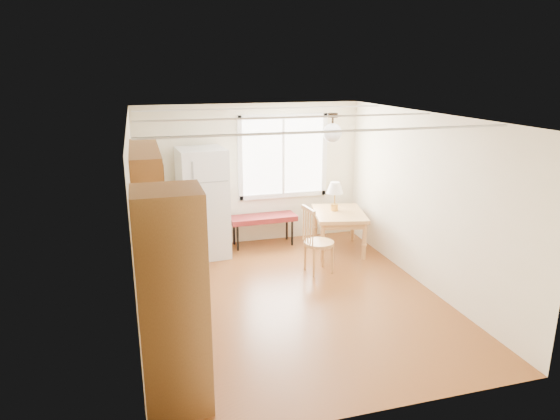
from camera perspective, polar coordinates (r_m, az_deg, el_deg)
name	(u,v)px	position (r m, az deg, el deg)	size (l,w,h in m)	color
room_shell	(292,212)	(6.60, 1.39, -0.20)	(4.60, 5.60, 2.62)	#5E2F13
kitchen_run	(165,273)	(5.86, -13.06, -7.00)	(0.65, 3.40, 2.20)	brown
window_unit	(283,157)	(9.01, 0.36, 6.13)	(1.64, 0.05, 1.51)	white
pendant_light	(332,132)	(7.00, 6.00, 8.90)	(0.26, 0.26, 0.40)	#302215
refrigerator	(203,203)	(8.40, -8.79, 0.80)	(0.81, 0.81, 1.83)	silver
bench	(263,219)	(8.90, -1.97, -1.05)	(1.20, 0.47, 0.55)	maroon
dining_table	(339,218)	(8.67, 6.76, -0.88)	(1.06, 1.27, 0.69)	#B07B43
chair	(313,236)	(7.65, 3.82, -2.97)	(0.47, 0.47, 1.06)	#B07B43
table_lamp	(335,190)	(8.64, 6.30, 2.29)	(0.29, 0.29, 0.51)	gold
coffee_maker	(165,267)	(5.48, -13.03, -6.36)	(0.25, 0.29, 0.39)	black
kettle	(164,263)	(5.68, -13.17, -5.96)	(0.13, 0.13, 0.26)	#B80D17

